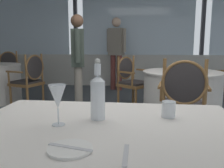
{
  "coord_description": "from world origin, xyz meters",
  "views": [
    {
      "loc": [
        0.06,
        -2.33,
        1.13
      ],
      "look_at": [
        -0.09,
        -1.01,
        0.91
      ],
      "focal_mm": 38.21,
      "sensor_mm": 36.0,
      "label": 1
    }
  ],
  "objects_px": {
    "dining_chair_1_1": "(183,98)",
    "dining_chair_0_1": "(30,77)",
    "water_tumbler": "(169,109)",
    "water_bottle": "(98,96)",
    "diner_person_1": "(116,49)",
    "dining_chair_0_2": "(7,68)",
    "side_plate": "(70,149)",
    "wine_glass": "(58,97)",
    "diner_person_0": "(78,59)",
    "dining_chair_1_0": "(131,78)"
  },
  "relations": [
    {
      "from": "dining_chair_0_1",
      "to": "dining_chair_1_0",
      "type": "relative_size",
      "value": 1.04
    },
    {
      "from": "water_tumbler",
      "to": "diner_person_1",
      "type": "distance_m",
      "value": 4.65
    },
    {
      "from": "dining_chair_0_2",
      "to": "dining_chair_0_1",
      "type": "bearing_deg",
      "value": 30.05
    },
    {
      "from": "water_tumbler",
      "to": "dining_chair_0_1",
      "type": "relative_size",
      "value": 0.09
    },
    {
      "from": "dining_chair_0_2",
      "to": "diner_person_1",
      "type": "bearing_deg",
      "value": 89.26
    },
    {
      "from": "wine_glass",
      "to": "dining_chair_0_2",
      "type": "xyz_separation_m",
      "value": [
        -2.73,
        4.26,
        -0.31
      ]
    },
    {
      "from": "water_tumbler",
      "to": "dining_chair_1_1",
      "type": "relative_size",
      "value": 0.09
    },
    {
      "from": "water_tumbler",
      "to": "diner_person_0",
      "type": "height_order",
      "value": "diner_person_0"
    },
    {
      "from": "dining_chair_0_2",
      "to": "diner_person_1",
      "type": "xyz_separation_m",
      "value": [
        2.56,
        0.52,
        0.45
      ]
    },
    {
      "from": "water_tumbler",
      "to": "diner_person_1",
      "type": "relative_size",
      "value": 0.05
    },
    {
      "from": "water_bottle",
      "to": "dining_chair_0_1",
      "type": "bearing_deg",
      "value": 121.29
    },
    {
      "from": "side_plate",
      "to": "dining_chair_0_2",
      "type": "height_order",
      "value": "dining_chair_0_2"
    },
    {
      "from": "dining_chair_1_0",
      "to": "diner_person_1",
      "type": "bearing_deg",
      "value": 143.33
    },
    {
      "from": "water_tumbler",
      "to": "dining_chair_1_0",
      "type": "relative_size",
      "value": 0.1
    },
    {
      "from": "wine_glass",
      "to": "diner_person_0",
      "type": "relative_size",
      "value": 0.13
    },
    {
      "from": "water_bottle",
      "to": "water_tumbler",
      "type": "xyz_separation_m",
      "value": [
        0.38,
        0.08,
        -0.08
      ]
    },
    {
      "from": "side_plate",
      "to": "dining_chair_1_1",
      "type": "xyz_separation_m",
      "value": [
        0.73,
        1.74,
        -0.18
      ]
    },
    {
      "from": "dining_chair_0_1",
      "to": "diner_person_1",
      "type": "xyz_separation_m",
      "value": [
        1.39,
        1.81,
        0.47
      ]
    },
    {
      "from": "dining_chair_0_1",
      "to": "diner_person_1",
      "type": "height_order",
      "value": "diner_person_1"
    },
    {
      "from": "side_plate",
      "to": "wine_glass",
      "type": "xyz_separation_m",
      "value": [
        -0.14,
        0.27,
        0.13
      ]
    },
    {
      "from": "water_tumbler",
      "to": "dining_chair_1_1",
      "type": "xyz_separation_m",
      "value": [
        0.31,
        1.28,
        -0.21
      ]
    },
    {
      "from": "water_bottle",
      "to": "dining_chair_1_0",
      "type": "bearing_deg",
      "value": 88.58
    },
    {
      "from": "diner_person_1",
      "to": "wine_glass",
      "type": "bearing_deg",
      "value": -153.59
    },
    {
      "from": "side_plate",
      "to": "diner_person_0",
      "type": "distance_m",
      "value": 3.05
    },
    {
      "from": "dining_chair_0_2",
      "to": "dining_chair_1_1",
      "type": "distance_m",
      "value": 4.55
    },
    {
      "from": "diner_person_0",
      "to": "dining_chair_1_1",
      "type": "bearing_deg",
      "value": -53.51
    },
    {
      "from": "water_bottle",
      "to": "dining_chair_0_1",
      "type": "distance_m",
      "value": 3.36
    },
    {
      "from": "side_plate",
      "to": "water_tumbler",
      "type": "height_order",
      "value": "water_tumbler"
    },
    {
      "from": "side_plate",
      "to": "diner_person_0",
      "type": "relative_size",
      "value": 0.11
    },
    {
      "from": "diner_person_0",
      "to": "diner_person_1",
      "type": "bearing_deg",
      "value": 65.01
    },
    {
      "from": "water_bottle",
      "to": "wine_glass",
      "type": "bearing_deg",
      "value": -146.72
    },
    {
      "from": "water_bottle",
      "to": "diner_person_1",
      "type": "bearing_deg",
      "value": 94.28
    },
    {
      "from": "water_bottle",
      "to": "wine_glass",
      "type": "xyz_separation_m",
      "value": [
        -0.18,
        -0.12,
        0.01
      ]
    },
    {
      "from": "water_bottle",
      "to": "diner_person_0",
      "type": "height_order",
      "value": "diner_person_0"
    },
    {
      "from": "dining_chair_0_1",
      "to": "diner_person_0",
      "type": "distance_m",
      "value": 1.07
    },
    {
      "from": "dining_chair_1_1",
      "to": "dining_chair_0_1",
      "type": "bearing_deg",
      "value": 67.38
    },
    {
      "from": "dining_chair_0_1",
      "to": "dining_chair_0_2",
      "type": "xyz_separation_m",
      "value": [
        -1.17,
        1.28,
        0.02
      ]
    },
    {
      "from": "diner_person_0",
      "to": "water_tumbler",
      "type": "bearing_deg",
      "value": -78.95
    },
    {
      "from": "dining_chair_0_1",
      "to": "diner_person_0",
      "type": "height_order",
      "value": "diner_person_0"
    },
    {
      "from": "side_plate",
      "to": "dining_chair_0_1",
      "type": "bearing_deg",
      "value": 117.63
    },
    {
      "from": "dining_chair_0_1",
      "to": "water_tumbler",
      "type": "bearing_deg",
      "value": 144.92
    },
    {
      "from": "dining_chair_0_1",
      "to": "diner_person_1",
      "type": "distance_m",
      "value": 2.33
    },
    {
      "from": "dining_chair_1_1",
      "to": "diner_person_1",
      "type": "distance_m",
      "value": 3.5
    },
    {
      "from": "dining_chair_0_1",
      "to": "dining_chair_0_2",
      "type": "distance_m",
      "value": 1.74
    },
    {
      "from": "side_plate",
      "to": "water_bottle",
      "type": "height_order",
      "value": "water_bottle"
    },
    {
      "from": "side_plate",
      "to": "wine_glass",
      "type": "relative_size",
      "value": 0.85
    },
    {
      "from": "dining_chair_0_1",
      "to": "dining_chair_1_1",
      "type": "relative_size",
      "value": 0.97
    },
    {
      "from": "dining_chair_0_2",
      "to": "diner_person_1",
      "type": "height_order",
      "value": "diner_person_1"
    },
    {
      "from": "water_bottle",
      "to": "diner_person_1",
      "type": "relative_size",
      "value": 0.18
    },
    {
      "from": "dining_chair_0_2",
      "to": "water_tumbler",
      "type": "bearing_deg",
      "value": 26.62
    }
  ]
}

